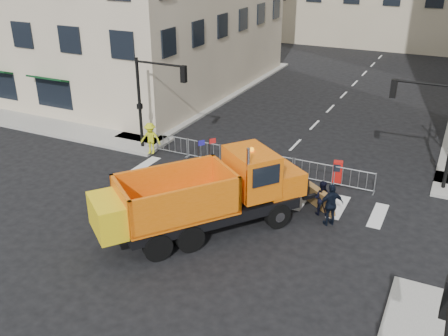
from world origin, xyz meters
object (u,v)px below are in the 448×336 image
at_px(plow_truck, 204,194).
at_px(worker, 150,138).
at_px(cop_a, 292,184).
at_px(newspaper_box, 337,172).
at_px(cop_b, 321,198).
at_px(cop_c, 331,205).

bearing_deg(plow_truck, worker, 85.82).
distance_m(plow_truck, cop_a, 4.74).
distance_m(cop_a, worker, 9.30).
bearing_deg(cop_a, worker, -32.77).
height_order(cop_a, newspaper_box, cop_a).
bearing_deg(cop_b, cop_a, -24.89).
distance_m(worker, newspaper_box, 10.56).
xyz_separation_m(plow_truck, cop_a, (2.48, 3.97, -0.73)).
bearing_deg(plow_truck, cop_c, -20.57).
xyz_separation_m(cop_a, cop_b, (1.51, -0.38, -0.20)).
xyz_separation_m(cop_a, newspaper_box, (1.40, 2.94, -0.32)).
relative_size(cop_a, worker, 1.12).
xyz_separation_m(cop_a, cop_c, (2.13, -1.10, -0.05)).
relative_size(plow_truck, newspaper_box, 8.83).
distance_m(plow_truck, worker, 8.89).
distance_m(cop_a, cop_c, 2.40).
bearing_deg(cop_c, worker, -56.44).
bearing_deg(cop_c, plow_truck, -9.47).
distance_m(cop_b, worker, 10.87).
xyz_separation_m(cop_c, worker, (-11.24, 3.02, 0.09)).
bearing_deg(plow_truck, cop_b, -10.52).
height_order(cop_c, worker, worker).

